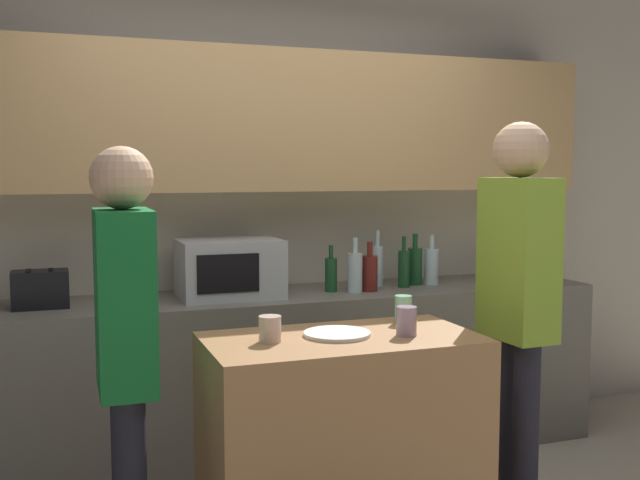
# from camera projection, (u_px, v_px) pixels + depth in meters

# --- Properties ---
(back_wall) EXTENTS (6.40, 0.40, 2.70)m
(back_wall) POSITION_uv_depth(u_px,v_px,m) (263.00, 175.00, 4.17)
(back_wall) COLOR beige
(back_wall) RESTS_ON ground_plane
(back_counter) EXTENTS (3.60, 0.62, 0.91)m
(back_counter) POSITION_uv_depth(u_px,v_px,m) (278.00, 377.00, 4.02)
(back_counter) COLOR #6B665B
(back_counter) RESTS_ON ground_plane
(kitchen_island) EXTENTS (1.05, 0.56, 0.93)m
(kitchen_island) POSITION_uv_depth(u_px,v_px,m) (342.00, 454.00, 2.91)
(kitchen_island) COLOR #996B42
(kitchen_island) RESTS_ON ground_plane
(microwave) EXTENTS (0.52, 0.39, 0.30)m
(microwave) POSITION_uv_depth(u_px,v_px,m) (229.00, 268.00, 3.88)
(microwave) COLOR #B7BABC
(microwave) RESTS_ON back_counter
(toaster) EXTENTS (0.26, 0.16, 0.18)m
(toaster) POSITION_uv_depth(u_px,v_px,m) (40.00, 289.00, 3.57)
(toaster) COLOR black
(toaster) RESTS_ON back_counter
(potted_plant) EXTENTS (0.14, 0.14, 0.40)m
(potted_plant) POSITION_uv_depth(u_px,v_px,m) (530.00, 247.00, 4.50)
(potted_plant) COLOR #333D4C
(potted_plant) RESTS_ON back_counter
(bottle_0) EXTENTS (0.07, 0.07, 0.25)m
(bottle_0) POSITION_uv_depth(u_px,v_px,m) (331.00, 274.00, 4.06)
(bottle_0) COLOR #194723
(bottle_0) RESTS_ON back_counter
(bottle_1) EXTENTS (0.08, 0.08, 0.30)m
(bottle_1) POSITION_uv_depth(u_px,v_px,m) (355.00, 272.00, 4.02)
(bottle_1) COLOR silver
(bottle_1) RESTS_ON back_counter
(bottle_2) EXTENTS (0.09, 0.09, 0.27)m
(bottle_2) POSITION_uv_depth(u_px,v_px,m) (370.00, 272.00, 4.07)
(bottle_2) COLOR maroon
(bottle_2) RESTS_ON back_counter
(bottle_3) EXTENTS (0.07, 0.07, 0.32)m
(bottle_3) POSITION_uv_depth(u_px,v_px,m) (377.00, 265.00, 4.25)
(bottle_3) COLOR silver
(bottle_3) RESTS_ON back_counter
(bottle_4) EXTENTS (0.06, 0.06, 0.29)m
(bottle_4) POSITION_uv_depth(u_px,v_px,m) (404.00, 268.00, 4.20)
(bottle_4) COLOR #194723
(bottle_4) RESTS_ON back_counter
(bottle_5) EXTENTS (0.08, 0.08, 0.29)m
(bottle_5) POSITION_uv_depth(u_px,v_px,m) (415.00, 265.00, 4.30)
(bottle_5) COLOR #194723
(bottle_5) RESTS_ON back_counter
(bottle_6) EXTENTS (0.08, 0.08, 0.29)m
(bottle_6) POSITION_uv_depth(u_px,v_px,m) (432.00, 266.00, 4.30)
(bottle_6) COLOR silver
(bottle_6) RESTS_ON back_counter
(plate_on_island) EXTENTS (0.26, 0.26, 0.01)m
(plate_on_island) POSITION_uv_depth(u_px,v_px,m) (337.00, 334.00, 2.88)
(plate_on_island) COLOR white
(plate_on_island) RESTS_ON kitchen_island
(cup_0) EXTENTS (0.08, 0.08, 0.11)m
(cup_0) POSITION_uv_depth(u_px,v_px,m) (406.00, 321.00, 2.88)
(cup_0) COLOR #9B849B
(cup_0) RESTS_ON kitchen_island
(cup_1) EXTENTS (0.08, 0.08, 0.10)m
(cup_1) POSITION_uv_depth(u_px,v_px,m) (270.00, 329.00, 2.77)
(cup_1) COLOR beige
(cup_1) RESTS_ON kitchen_island
(cup_2) EXTENTS (0.07, 0.07, 0.11)m
(cup_2) POSITION_uv_depth(u_px,v_px,m) (403.00, 309.00, 3.12)
(cup_2) COLOR #90D5A7
(cup_2) RESTS_ON kitchen_island
(person_left) EXTENTS (0.23, 0.35, 1.76)m
(person_left) POSITION_uv_depth(u_px,v_px,m) (517.00, 290.00, 3.15)
(person_left) COLOR black
(person_left) RESTS_ON ground_plane
(person_center) EXTENTS (0.22, 0.34, 1.65)m
(person_center) POSITION_uv_depth(u_px,v_px,m) (126.00, 339.00, 2.60)
(person_center) COLOR black
(person_center) RESTS_ON ground_plane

